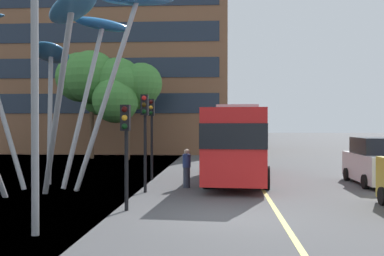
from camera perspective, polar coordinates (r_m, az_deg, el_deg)
ground at (r=13.37m, az=0.69°, el=-11.29°), size 120.00×240.00×0.10m
red_bus at (r=21.50m, az=5.95°, el=-1.47°), size 3.33×10.43×3.54m
leaf_sculpture at (r=19.41m, az=-19.10°, el=11.19°), size 10.78×10.25×8.60m
traffic_light_kerb_near at (r=13.98m, az=-8.38°, el=-0.74°), size 0.28×0.42×3.27m
traffic_light_kerb_far at (r=17.62m, az=-5.99°, el=0.78°), size 0.28×0.42×3.82m
traffic_light_island_mid at (r=21.61m, az=-5.15°, el=0.81°), size 0.28×0.42×3.86m
car_parked_mid at (r=21.51m, az=22.23°, el=-4.07°), size 1.97×4.40×2.08m
street_lamp at (r=11.74m, az=-18.16°, el=14.66°), size 1.33×0.44×8.98m
tree_pavement_near at (r=34.04m, az=-8.26°, el=5.09°), size 5.21×5.08×7.64m
tree_pavement_far at (r=35.69m, az=-12.86°, el=5.86°), size 4.90×5.21×8.20m
pedestrian at (r=19.04m, az=-0.69°, el=-5.11°), size 0.34×0.34×1.63m
backdrop_building at (r=47.59m, az=-9.98°, el=10.25°), size 23.25×14.65×21.42m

